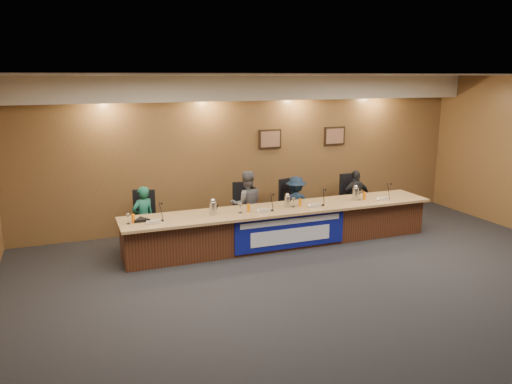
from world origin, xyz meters
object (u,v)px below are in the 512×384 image
panelist_d (356,197)px  carafe_mid (287,202)px  dais_body (282,227)px  office_chair_d (353,202)px  panelist_b (247,204)px  office_chair_b (245,213)px  carafe_right (355,194)px  office_chair_c (293,208)px  banner (291,232)px  office_chair_a (143,223)px  carafe_left (213,208)px  speakerphone (142,220)px  panelist_a (143,218)px  panelist_c (296,204)px

panelist_d → carafe_mid: (-1.99, -0.74, 0.26)m
dais_body → carafe_mid: bearing=-33.0°
office_chair_d → carafe_mid: (-1.99, -0.84, 0.38)m
panelist_b → office_chair_b: 0.22m
panelist_b → carafe_right: 2.19m
office_chair_c → banner: bearing=-134.0°
dais_body → office_chair_c: dais_body is taller
panelist_b → office_chair_a: size_ratio=2.83×
office_chair_d → carafe_left: (-3.46, -0.84, 0.39)m
panelist_b → speakerphone: 2.29m
panelist_b → office_chair_d: (2.54, 0.10, -0.20)m
carafe_left → carafe_mid: 1.47m
office_chair_d → carafe_left: 3.58m
panelist_a → carafe_mid: panelist_a is taller
panelist_b → office_chair_b: (0.00, 0.10, -0.20)m
office_chair_c → carafe_mid: bearing=-139.1°
office_chair_a → office_chair_c: size_ratio=1.00×
office_chair_a → office_chair_b: size_ratio=1.00×
carafe_right → speakerphone: (-4.24, 0.03, -0.10)m
office_chair_a → carafe_mid: carafe_mid is taller
dais_body → panelist_c: (0.62, 0.69, 0.23)m
speakerphone → carafe_mid: bearing=-0.7°
panelist_b → speakerphone: size_ratio=4.25×
office_chair_b → banner: bearing=-60.8°
panelist_a → panelist_b: (2.05, 0.00, 0.07)m
panelist_b → office_chair_a: bearing=5.0°
dais_body → panelist_a: bearing=164.8°
panelist_a → panelist_d: (4.59, 0.00, -0.01)m
carafe_right → dais_body: bearing=178.2°
office_chair_d → speakerphone: bearing=-173.1°
office_chair_a → office_chair_c: 3.14m
panelist_c → carafe_right: bearing=157.6°
carafe_right → banner: bearing=-167.1°
panelist_a → carafe_right: bearing=148.3°
speakerphone → dais_body: bearing=0.4°
panelist_d → office_chair_c: (-1.45, 0.10, -0.12)m
speakerphone → panelist_b: bearing=17.9°
dais_body → panelist_d: bearing=18.3°
carafe_mid → dais_body: bearing=147.0°
office_chair_a → dais_body: bearing=1.9°
panelist_b → carafe_right: (2.06, -0.74, 0.20)m
office_chair_b → panelist_d: bearing=5.6°
banner → office_chair_b: 1.29m
carafe_left → carafe_mid: size_ratio=1.08×
banner → carafe_left: size_ratio=9.42×
banner → panelist_c: bearing=60.7°
office_chair_c → office_chair_a: bearing=163.3°
office_chair_a → carafe_left: size_ratio=2.05×
banner → office_chair_b: banner is taller
panelist_c → carafe_mid: bearing=69.0°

